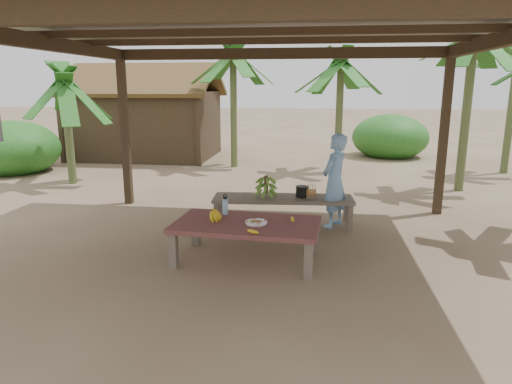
# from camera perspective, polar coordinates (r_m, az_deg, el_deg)

# --- Properties ---
(ground) EXTENTS (80.00, 80.00, 0.00)m
(ground) POSITION_cam_1_polar(r_m,az_deg,el_deg) (6.13, 0.81, -7.57)
(ground) COLOR brown
(ground) RESTS_ON ground
(pavilion) EXTENTS (6.60, 5.60, 2.95)m
(pavilion) POSITION_cam_1_polar(r_m,az_deg,el_deg) (5.76, 0.74, 19.22)
(pavilion) COLOR black
(pavilion) RESTS_ON ground
(work_table) EXTENTS (1.87, 1.13, 0.50)m
(work_table) POSITION_cam_1_polar(r_m,az_deg,el_deg) (5.74, -1.17, -4.43)
(work_table) COLOR brown
(work_table) RESTS_ON ground
(bench) EXTENTS (2.23, 0.74, 0.45)m
(bench) POSITION_cam_1_polar(r_m,az_deg,el_deg) (7.24, 3.40, -1.07)
(bench) COLOR brown
(bench) RESTS_ON ground
(ripe_banana_bunch) EXTENTS (0.26, 0.22, 0.15)m
(ripe_banana_bunch) POSITION_cam_1_polar(r_m,az_deg,el_deg) (5.83, -5.61, -2.79)
(ripe_banana_bunch) COLOR yellow
(ripe_banana_bunch) RESTS_ON work_table
(plate) EXTENTS (0.27, 0.27, 0.04)m
(plate) POSITION_cam_1_polar(r_m,az_deg,el_deg) (5.65, 0.02, -3.84)
(plate) COLOR white
(plate) RESTS_ON work_table
(loose_banana_front) EXTENTS (0.15, 0.08, 0.04)m
(loose_banana_front) POSITION_cam_1_polar(r_m,az_deg,el_deg) (5.29, -0.36, -4.97)
(loose_banana_front) COLOR yellow
(loose_banana_front) RESTS_ON work_table
(loose_banana_side) EXTENTS (0.06, 0.15, 0.04)m
(loose_banana_side) POSITION_cam_1_polar(r_m,az_deg,el_deg) (5.79, 4.58, -3.42)
(loose_banana_side) COLOR yellow
(loose_banana_side) RESTS_ON work_table
(water_flask) EXTENTS (0.07, 0.07, 0.28)m
(water_flask) POSITION_cam_1_polar(r_m,az_deg,el_deg) (6.06, -3.87, -1.73)
(water_flask) COLOR #449FD5
(water_flask) RESTS_ON work_table
(green_banana_stalk) EXTENTS (0.33, 0.33, 0.36)m
(green_banana_stalk) POSITION_cam_1_polar(r_m,az_deg,el_deg) (7.19, 1.27, 0.77)
(green_banana_stalk) COLOR #598C2D
(green_banana_stalk) RESTS_ON bench
(cooking_pot) EXTENTS (0.20, 0.20, 0.17)m
(cooking_pot) POSITION_cam_1_polar(r_m,az_deg,el_deg) (7.24, 5.79, 0.02)
(cooking_pot) COLOR black
(cooking_pot) RESTS_ON bench
(skewer_rack) EXTENTS (0.18, 0.09, 0.24)m
(skewer_rack) POSITION_cam_1_polar(r_m,az_deg,el_deg) (7.16, 6.94, 0.14)
(skewer_rack) COLOR #A57F47
(skewer_rack) RESTS_ON bench
(woman) EXTENTS (0.57, 0.64, 1.46)m
(woman) POSITION_cam_1_polar(r_m,az_deg,el_deg) (7.17, 9.79, 1.39)
(woman) COLOR #72A3D8
(woman) RESTS_ON ground
(hut) EXTENTS (4.40, 3.43, 2.85)m
(hut) POSITION_cam_1_polar(r_m,az_deg,el_deg) (14.67, -13.43, 8.61)
(hut) COLOR black
(hut) RESTS_ON ground
(banana_plant_ne) EXTENTS (1.80, 1.80, 3.47)m
(banana_plant_ne) POSITION_cam_1_polar(r_m,az_deg,el_deg) (10.42, 25.53, 16.31)
(banana_plant_ne) COLOR #596638
(banana_plant_ne) RESTS_ON ground
(banana_plant_n) EXTENTS (1.80, 1.80, 3.00)m
(banana_plant_n) POSITION_cam_1_polar(r_m,az_deg,el_deg) (11.90, 10.57, 14.56)
(banana_plant_n) COLOR #596638
(banana_plant_n) RESTS_ON ground
(banana_plant_nw) EXTENTS (1.80, 1.80, 3.25)m
(banana_plant_nw) POSITION_cam_1_polar(r_m,az_deg,el_deg) (12.38, -2.87, 15.83)
(banana_plant_nw) COLOR #596638
(banana_plant_nw) RESTS_ON ground
(banana_plant_w) EXTENTS (1.80, 1.80, 2.47)m
(banana_plant_w) POSITION_cam_1_polar(r_m,az_deg,el_deg) (11.02, -22.78, 11.27)
(banana_plant_w) COLOR #596638
(banana_plant_w) RESTS_ON ground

